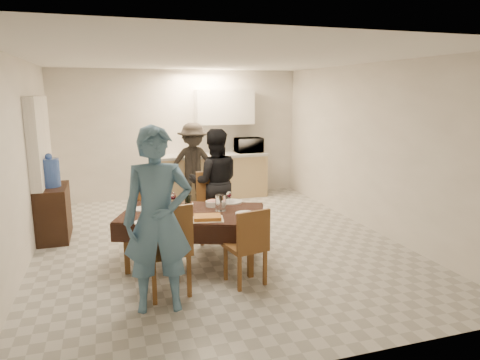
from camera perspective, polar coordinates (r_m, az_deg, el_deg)
The scene contains 33 objects.
floor at distance 6.33m, azimuth -3.00°, elevation -8.31°, with size 5.00×6.00×0.02m, color #B3B3AE.
ceiling at distance 5.96m, azimuth -3.28°, elevation 15.87°, with size 5.00×6.00×0.02m, color white.
wall_back at distance 8.93m, azimuth -7.97°, elevation 6.05°, with size 5.00×0.02×2.60m, color silver.
wall_front at distance 3.25m, azimuth 10.20°, elevation -3.96°, with size 5.00×0.02×2.60m, color silver.
wall_left at distance 5.92m, azimuth -27.30°, elevation 1.99°, with size 0.02×6.00×2.60m, color silver.
wall_right at distance 7.05m, azimuth 16.99°, elevation 4.16°, with size 0.02×6.00×2.60m, color silver.
stub_partition at distance 7.11m, azimuth -24.92°, elevation 1.60°, with size 0.15×1.40×2.10m, color silver.
kitchen_base_cabinet at distance 8.87m, azimuth -3.63°, elevation 0.41°, with size 2.20×0.60×0.86m, color tan.
kitchen_worktop at distance 8.79m, azimuth -3.67°, elevation 3.32°, with size 2.24×0.64×0.05m, color #B1B1AC.
upper_cabinet at distance 8.91m, azimuth -2.07°, elevation 9.69°, with size 1.20×0.34×0.70m, color white.
dining_table at distance 5.44m, azimuth -6.32°, elevation -4.54°, with size 2.00×1.58×0.68m.
chair_near_left at distance 4.58m, azimuth -9.78°, elevation -8.05°, with size 0.54×0.54×0.56m.
chair_near_right at distance 4.81m, azimuth 1.01°, elevation -7.92°, with size 0.48×0.49×0.49m.
chair_far_left at distance 6.02m, azimuth -11.75°, elevation -3.76°, with size 0.46×0.46×0.52m.
chair_far_right at distance 6.16m, azimuth -3.40°, elevation -2.92°, with size 0.51×0.51×0.54m.
console at distance 6.96m, azimuth -23.60°, elevation -4.00°, with size 0.43×0.86×0.80m, color black.
water_jug at distance 6.83m, azimuth -24.01°, elevation 0.90°, with size 0.28×0.28×0.42m, color #3C61BE.
wine_bottle at distance 5.43m, azimuth -6.98°, elevation -2.61°, with size 0.07×0.07×0.30m, color black, non-canonical shape.
water_pitcher at distance 5.43m, azimuth -2.62°, elevation -3.04°, with size 0.13×0.13×0.20m, color white.
savoury_tart at distance 5.09m, azimuth -4.38°, elevation -5.01°, with size 0.37×0.28×0.05m, color #CB7E3B.
salad_bowl at distance 5.65m, azimuth -3.70°, elevation -3.16°, with size 0.18×0.18×0.07m, color white.
mushroom_dish at distance 5.68m, azimuth -7.38°, elevation -3.33°, with size 0.21×0.21×0.04m, color white.
wine_glass_a at distance 5.09m, azimuth -11.89°, elevation -4.44°, with size 0.08×0.08×0.18m, color white, non-canonical shape.
wine_glass_b at distance 5.77m, azimuth -1.46°, elevation -2.33°, with size 0.08×0.08×0.17m, color white, non-canonical shape.
wine_glass_c at distance 5.66m, azimuth -8.93°, elevation -2.62°, with size 0.09×0.09×0.19m, color white, non-canonical shape.
plate_near_left at distance 5.06m, azimuth -12.35°, elevation -5.51°, with size 0.28×0.28×0.02m, color white.
plate_near_right at distance 5.29m, azimuth 0.72°, elevation -4.48°, with size 0.25×0.25×0.01m, color white.
plate_far_left at distance 5.64m, azimuth -12.93°, elevation -3.77°, with size 0.25×0.25×0.01m, color white.
plate_far_right at distance 5.85m, azimuth -1.12°, elevation -2.91°, with size 0.29×0.29×0.02m, color white.
microwave at distance 8.98m, azimuth 1.17°, elevation 4.67°, with size 0.55×0.37×0.30m, color white.
person_near at distance 4.28m, azimuth -10.88°, elevation -5.29°, with size 0.68×0.44×1.86m, color teal.
person_far at distance 6.51m, azimuth -3.41°, elevation -0.29°, with size 0.79×0.62×1.63m, color black.
person_kitchen at distance 8.26m, azimuth -6.22°, elevation 2.10°, with size 1.03×0.59×1.59m, color black.
Camera 1 is at (-1.47, -5.76, 2.17)m, focal length 32.00 mm.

